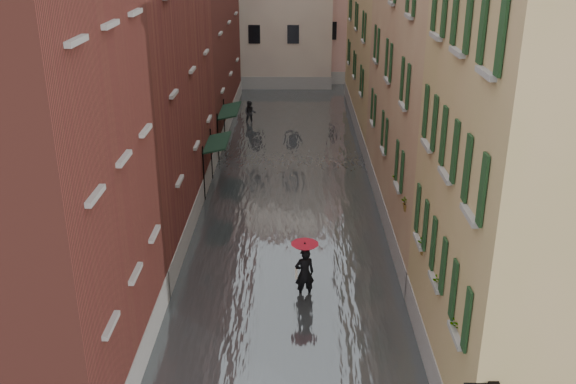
{
  "coord_description": "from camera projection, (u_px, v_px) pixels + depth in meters",
  "views": [
    {
      "loc": [
        0.28,
        -16.77,
        11.68
      ],
      "look_at": [
        -0.01,
        4.73,
        3.0
      ],
      "focal_mm": 40.0,
      "sensor_mm": 36.0,
      "label": 1
    }
  ],
  "objects": [
    {
      "name": "ground",
      "position": [
        286.0,
        338.0,
        19.93
      ],
      "size": [
        120.0,
        120.0,
        0.0
      ],
      "primitive_type": "plane",
      "color": "#57585A",
      "rests_on": "ground"
    },
    {
      "name": "floodwater",
      "position": [
        290.0,
        184.0,
        31.95
      ],
      "size": [
        10.0,
        60.0,
        0.2
      ],
      "primitive_type": "cube",
      "color": "#515759",
      "rests_on": "ground"
    },
    {
      "name": "building_left_near",
      "position": [
        0.0,
        161.0,
        15.73
      ],
      "size": [
        6.0,
        8.0,
        13.0
      ],
      "primitive_type": "cube",
      "color": "maroon",
      "rests_on": "ground"
    },
    {
      "name": "building_left_mid",
      "position": [
        118.0,
        78.0,
        26.02
      ],
      "size": [
        6.0,
        14.0,
        12.5
      ],
      "primitive_type": "cube",
      "color": "#602B1E",
      "rests_on": "ground"
    },
    {
      "name": "building_left_far",
      "position": [
        179.0,
        15.0,
        39.65
      ],
      "size": [
        6.0,
        16.0,
        14.0
      ],
      "primitive_type": "cube",
      "color": "maroon",
      "rests_on": "ground"
    },
    {
      "name": "building_right_near",
      "position": [
        568.0,
        192.0,
        15.83
      ],
      "size": [
        6.0,
        8.0,
        11.5
      ],
      "primitive_type": "cube",
      "color": "#9C8A50",
      "rests_on": "ground"
    },
    {
      "name": "building_right_mid",
      "position": [
        464.0,
        73.0,
        25.75
      ],
      "size": [
        6.0,
        14.0,
        13.0
      ],
      "primitive_type": "cube",
      "color": "tan",
      "rests_on": "ground"
    },
    {
      "name": "building_right_far",
      "position": [
        405.0,
        36.0,
        39.94
      ],
      "size": [
        6.0,
        16.0,
        11.5
      ],
      "primitive_type": "cube",
      "color": "#9C8A50",
      "rests_on": "ground"
    },
    {
      "name": "building_end_cream",
      "position": [
        257.0,
        1.0,
        52.77
      ],
      "size": [
        12.0,
        9.0,
        13.0
      ],
      "primitive_type": "cube",
      "color": "beige",
      "rests_on": "ground"
    },
    {
      "name": "building_end_pink",
      "position": [
        364.0,
        5.0,
        54.7
      ],
      "size": [
        10.0,
        9.0,
        12.0
      ],
      "primitive_type": "cube",
      "color": "tan",
      "rests_on": "ground"
    },
    {
      "name": "awning_near",
      "position": [
        217.0,
        144.0,
        30.25
      ],
      "size": [
        1.09,
        2.86,
        2.8
      ],
      "color": "black",
      "rests_on": "ground"
    },
    {
      "name": "awning_far",
      "position": [
        229.0,
        112.0,
        35.69
      ],
      "size": [
        1.09,
        3.26,
        2.8
      ],
      "color": "black",
      "rests_on": "ground"
    },
    {
      "name": "window_planters",
      "position": [
        425.0,
        230.0,
        19.05
      ],
      "size": [
        0.59,
        10.48,
        0.84
      ],
      "color": "brown",
      "rests_on": "ground"
    },
    {
      "name": "pedestrian_main",
      "position": [
        305.0,
        266.0,
        21.72
      ],
      "size": [
        0.95,
        0.95,
        2.06
      ],
      "color": "black",
      "rests_on": "ground"
    },
    {
      "name": "pedestrian_far",
      "position": [
        250.0,
        113.0,
        41.78
      ],
      "size": [
        0.79,
        0.62,
        1.63
      ],
      "primitive_type": "imported",
      "rotation": [
        0.0,
        0.0,
        0.0
      ],
      "color": "black",
      "rests_on": "ground"
    }
  ]
}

